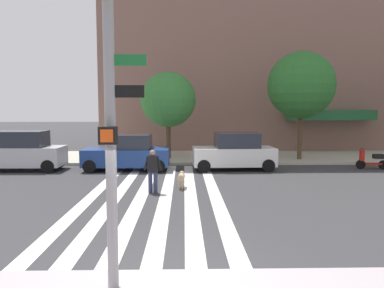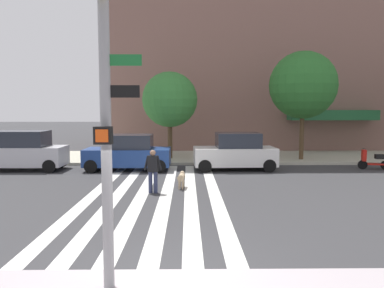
{
  "view_description": "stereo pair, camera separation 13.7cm",
  "coord_description": "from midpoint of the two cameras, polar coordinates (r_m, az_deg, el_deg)",
  "views": [
    {
      "loc": [
        0.31,
        -6.77,
        3.16
      ],
      "look_at": [
        0.61,
        6.78,
        1.89
      ],
      "focal_mm": 34.8,
      "sensor_mm": 36.0,
      "label": 1
    },
    {
      "loc": [
        0.44,
        -6.77,
        3.16
      ],
      "look_at": [
        0.61,
        6.78,
        1.89
      ],
      "focal_mm": 34.8,
      "sensor_mm": 36.0,
      "label": 2
    }
  ],
  "objects": [
    {
      "name": "ground_plane",
      "position": [
        14.15,
        -2.21,
        -7.56
      ],
      "size": [
        160.0,
        160.0,
        0.0
      ],
      "primitive_type": "plane",
      "color": "#353538"
    },
    {
      "name": "crosswalk_stripes",
      "position": [
        14.2,
        -5.46,
        -7.52
      ],
      "size": [
        4.95,
        13.45,
        0.01
      ],
      "color": "silver",
      "rests_on": "ground_plane"
    },
    {
      "name": "sidewalk_far",
      "position": [
        24.02,
        -1.57,
        -2.03
      ],
      "size": [
        80.0,
        6.0,
        0.15
      ],
      "primitive_type": "cube",
      "color": "#B2AF9C",
      "rests_on": "ground_plane"
    },
    {
      "name": "dog_on_leash",
      "position": [
        14.96,
        -1.37,
        -5.11
      ],
      "size": [
        0.32,
        0.99,
        0.65
      ],
      "color": "tan",
      "rests_on": "ground_plane"
    },
    {
      "name": "parked_car_behind_first",
      "position": [
        19.59,
        -9.47,
        -1.41
      ],
      "size": [
        4.39,
        2.0,
        1.85
      ],
      "color": "navy",
      "rests_on": "ground_plane"
    },
    {
      "name": "street_tree_middle",
      "position": [
        23.3,
        16.82,
        8.62
      ],
      "size": [
        4.0,
        4.0,
        6.44
      ],
      "color": "#4C3823",
      "rests_on": "sidewalk_far"
    },
    {
      "name": "parked_car_near_curb",
      "position": [
        21.2,
        -24.84,
        -1.05
      ],
      "size": [
        4.78,
        1.88,
        2.04
      ],
      "color": "#BAB9C0",
      "rests_on": "ground_plane"
    },
    {
      "name": "parked_car_third_in_line",
      "position": [
        19.52,
        6.87,
        -1.26
      ],
      "size": [
        4.28,
        2.07,
        1.94
      ],
      "color": "silver",
      "rests_on": "ground_plane"
    },
    {
      "name": "parked_scooter",
      "position": [
        21.77,
        26.31,
        -2.28
      ],
      "size": [
        1.63,
        0.55,
        1.11
      ],
      "color": "black",
      "rests_on": "ground_plane"
    },
    {
      "name": "traffic_light_pole",
      "position": [
        6.17,
        -12.61,
        8.56
      ],
      "size": [
        0.74,
        0.46,
        5.8
      ],
      "color": "gray",
      "rests_on": "sidewalk_near"
    },
    {
      "name": "street_tree_nearest",
      "position": [
        22.82,
        -3.26,
        6.8
      ],
      "size": [
        3.38,
        3.38,
        5.29
      ],
      "color": "#4C3823",
      "rests_on": "sidewalk_far"
    },
    {
      "name": "pedestrian_dog_walker",
      "position": [
        14.1,
        -5.74,
        -3.8
      ],
      "size": [
        0.71,
        0.28,
        1.64
      ],
      "color": "#282D4C",
      "rests_on": "ground_plane"
    }
  ]
}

